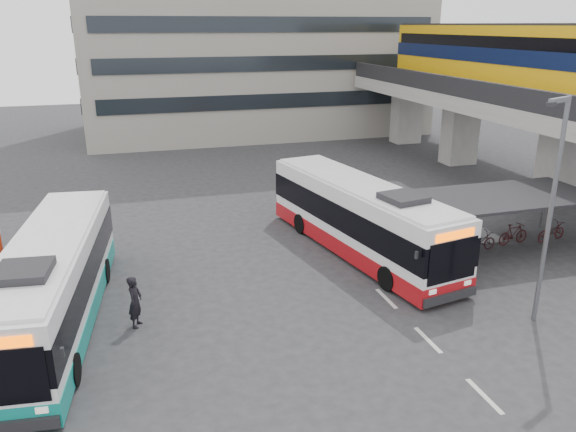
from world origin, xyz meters
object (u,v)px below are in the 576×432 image
object	(u,v)px
bus_main	(360,218)
pedestrian	(135,302)
bus_teal	(53,283)
lamp_post	(551,200)

from	to	relation	value
bus_main	pedestrian	world-z (taller)	bus_main
bus_teal	lamp_post	bearing A→B (deg)	-9.14
bus_main	lamp_post	size ratio (longest dim) A/B	1.56
bus_main	lamp_post	distance (m)	8.53
bus_teal	bus_main	bearing A→B (deg)	20.48
bus_main	pedestrian	xyz separation A→B (m)	(-9.73, -3.86, -0.69)
lamp_post	bus_teal	bearing A→B (deg)	140.87
bus_teal	lamp_post	xyz separation A→B (m)	(15.50, -4.39, 2.78)
pedestrian	lamp_post	size ratio (longest dim) A/B	0.24
pedestrian	lamp_post	distance (m)	13.88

